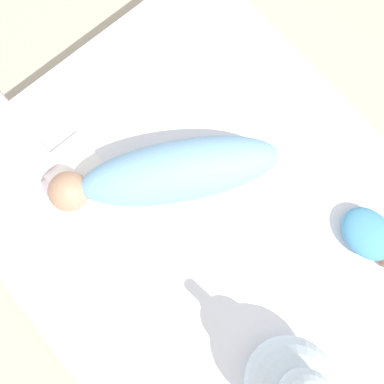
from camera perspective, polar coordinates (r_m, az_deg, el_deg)
name	(u,v)px	position (r m, az deg, el deg)	size (l,w,h in m)	color
ground_plane	(202,223)	(1.39, 1.28, -3.94)	(12.00, 12.00, 0.00)	#B2A893
bed_mattress	(203,218)	(1.30, 1.37, -3.36)	(1.21, 1.04, 0.19)	white
burp_cloth	(82,179)	(1.25, -13.84, 1.65)	(0.22, 0.15, 0.02)	white
swaddled_baby	(171,173)	(1.15, -2.67, 2.46)	(0.40, 0.57, 0.17)	#7FB7E5
turtle_plush	(370,236)	(1.26, 21.72, -5.27)	(0.20, 0.12, 0.07)	#4C99C6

